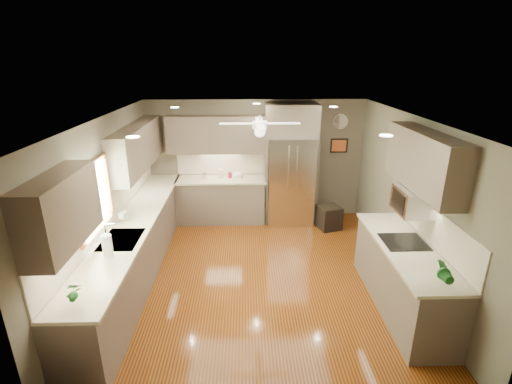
{
  "coord_description": "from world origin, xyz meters",
  "views": [
    {
      "loc": [
        -0.22,
        -5.1,
        3.28
      ],
      "look_at": [
        -0.05,
        0.6,
        1.21
      ],
      "focal_mm": 26.0,
      "sensor_mm": 36.0,
      "label": 1
    }
  ],
  "objects_px": {
    "canister_c": "(221,174)",
    "canister_b": "(205,175)",
    "stool": "(329,217)",
    "paper_towel": "(107,246)",
    "potted_plant_left": "(72,292)",
    "canister_d": "(230,175)",
    "soap_bottle": "(124,214)",
    "refrigerator": "(290,167)",
    "bowl": "(238,177)",
    "potted_plant_right": "(444,272)",
    "microwave": "(413,201)"
  },
  "relations": [
    {
      "from": "stool",
      "to": "canister_d",
      "type": "bearing_deg",
      "value": 166.11
    },
    {
      "from": "soap_bottle",
      "to": "microwave",
      "type": "xyz_separation_m",
      "value": [
        4.1,
        -0.68,
        0.44
      ]
    },
    {
      "from": "microwave",
      "to": "paper_towel",
      "type": "relative_size",
      "value": 1.76
    },
    {
      "from": "potted_plant_left",
      "to": "canister_b",
      "type": "bearing_deg",
      "value": 77.63
    },
    {
      "from": "potted_plant_right",
      "to": "potted_plant_left",
      "type": "bearing_deg",
      "value": -176.94
    },
    {
      "from": "microwave",
      "to": "paper_towel",
      "type": "bearing_deg",
      "value": -174.23
    },
    {
      "from": "canister_b",
      "to": "paper_towel",
      "type": "distance_m",
      "value": 3.27
    },
    {
      "from": "potted_plant_right",
      "to": "soap_bottle",
      "type": "bearing_deg",
      "value": 155.18
    },
    {
      "from": "refrigerator",
      "to": "paper_towel",
      "type": "xyz_separation_m",
      "value": [
        -2.65,
        -3.11,
        -0.11
      ]
    },
    {
      "from": "potted_plant_left",
      "to": "refrigerator",
      "type": "relative_size",
      "value": 0.12
    },
    {
      "from": "potted_plant_left",
      "to": "canister_d",
      "type": "bearing_deg",
      "value": 71.14
    },
    {
      "from": "canister_d",
      "to": "potted_plant_left",
      "type": "bearing_deg",
      "value": -108.86
    },
    {
      "from": "canister_b",
      "to": "refrigerator",
      "type": "height_order",
      "value": "refrigerator"
    },
    {
      "from": "canister_b",
      "to": "canister_d",
      "type": "bearing_deg",
      "value": 5.17
    },
    {
      "from": "canister_c",
      "to": "stool",
      "type": "relative_size",
      "value": 0.35
    },
    {
      "from": "canister_c",
      "to": "canister_d",
      "type": "distance_m",
      "value": 0.19
    },
    {
      "from": "canister_d",
      "to": "stool",
      "type": "relative_size",
      "value": 0.23
    },
    {
      "from": "soap_bottle",
      "to": "bowl",
      "type": "xyz_separation_m",
      "value": [
        1.69,
        2.06,
        -0.07
      ]
    },
    {
      "from": "canister_b",
      "to": "microwave",
      "type": "height_order",
      "value": "microwave"
    },
    {
      "from": "bowl",
      "to": "refrigerator",
      "type": "xyz_separation_m",
      "value": [
        1.08,
        -0.03,
        0.22
      ]
    },
    {
      "from": "stool",
      "to": "refrigerator",
      "type": "bearing_deg",
      "value": 151.55
    },
    {
      "from": "canister_d",
      "to": "refrigerator",
      "type": "xyz_separation_m",
      "value": [
        1.24,
        -0.08,
        0.19
      ]
    },
    {
      "from": "canister_d",
      "to": "stool",
      "type": "height_order",
      "value": "canister_d"
    },
    {
      "from": "canister_b",
      "to": "bowl",
      "type": "relative_size",
      "value": 0.63
    },
    {
      "from": "canister_c",
      "to": "canister_b",
      "type": "bearing_deg",
      "value": -170.57
    },
    {
      "from": "potted_plant_left",
      "to": "paper_towel",
      "type": "distance_m",
      "value": 0.97
    },
    {
      "from": "potted_plant_left",
      "to": "bowl",
      "type": "height_order",
      "value": "potted_plant_left"
    },
    {
      "from": "soap_bottle",
      "to": "microwave",
      "type": "height_order",
      "value": "microwave"
    },
    {
      "from": "canister_b",
      "to": "canister_d",
      "type": "distance_m",
      "value": 0.52
    },
    {
      "from": "canister_b",
      "to": "potted_plant_right",
      "type": "relative_size",
      "value": 0.43
    },
    {
      "from": "canister_d",
      "to": "bowl",
      "type": "distance_m",
      "value": 0.18
    },
    {
      "from": "canister_c",
      "to": "potted_plant_right",
      "type": "height_order",
      "value": "potted_plant_right"
    },
    {
      "from": "soap_bottle",
      "to": "potted_plant_right",
      "type": "height_order",
      "value": "potted_plant_right"
    },
    {
      "from": "soap_bottle",
      "to": "refrigerator",
      "type": "height_order",
      "value": "refrigerator"
    },
    {
      "from": "potted_plant_left",
      "to": "potted_plant_right",
      "type": "xyz_separation_m",
      "value": [
        3.88,
        0.21,
        0.02
      ]
    },
    {
      "from": "canister_b",
      "to": "stool",
      "type": "xyz_separation_m",
      "value": [
        2.53,
        -0.45,
        -0.77
      ]
    },
    {
      "from": "bowl",
      "to": "refrigerator",
      "type": "distance_m",
      "value": 1.1
    },
    {
      "from": "canister_d",
      "to": "potted_plant_left",
      "type": "distance_m",
      "value": 4.39
    },
    {
      "from": "canister_b",
      "to": "potted_plant_left",
      "type": "distance_m",
      "value": 4.21
    },
    {
      "from": "canister_b",
      "to": "paper_towel",
      "type": "height_order",
      "value": "paper_towel"
    },
    {
      "from": "canister_b",
      "to": "bowl",
      "type": "distance_m",
      "value": 0.69
    },
    {
      "from": "potted_plant_right",
      "to": "stool",
      "type": "relative_size",
      "value": 0.65
    },
    {
      "from": "canister_c",
      "to": "microwave",
      "type": "relative_size",
      "value": 0.33
    },
    {
      "from": "soap_bottle",
      "to": "paper_towel",
      "type": "xyz_separation_m",
      "value": [
        0.13,
        -1.08,
        0.04
      ]
    },
    {
      "from": "canister_b",
      "to": "refrigerator",
      "type": "bearing_deg",
      "value": -1.09
    },
    {
      "from": "stool",
      "to": "potted_plant_right",
      "type": "bearing_deg",
      "value": -82.65
    },
    {
      "from": "soap_bottle",
      "to": "potted_plant_left",
      "type": "relative_size",
      "value": 0.7
    },
    {
      "from": "soap_bottle",
      "to": "paper_towel",
      "type": "bearing_deg",
      "value": -83.4
    },
    {
      "from": "canister_b",
      "to": "canister_d",
      "type": "relative_size",
      "value": 1.2
    },
    {
      "from": "bowl",
      "to": "refrigerator",
      "type": "height_order",
      "value": "refrigerator"
    }
  ]
}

